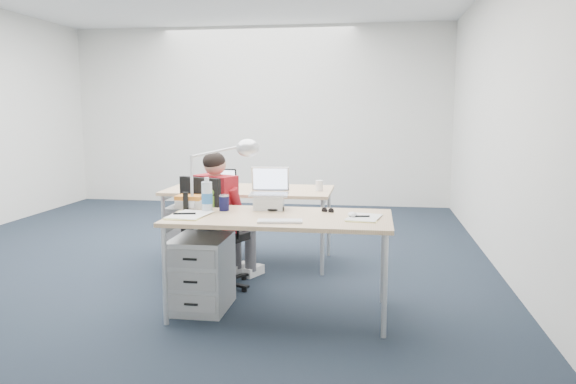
{
  "coord_description": "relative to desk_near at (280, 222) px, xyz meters",
  "views": [
    {
      "loc": [
        1.83,
        -5.3,
        1.48
      ],
      "look_at": [
        1.17,
        -0.99,
        0.85
      ],
      "focal_mm": 35.0,
      "sensor_mm": 36.0,
      "label": 1
    }
  ],
  "objects": [
    {
      "name": "cordless_phone",
      "position": [
        -0.75,
        0.12,
        0.12
      ],
      "size": [
        0.04,
        0.03,
        0.14
      ],
      "primitive_type": "cube",
      "rotation": [
        0.0,
        0.0,
        0.13
      ],
      "color": "black",
      "rests_on": "desk_near"
    },
    {
      "name": "papers_right",
      "position": [
        0.59,
        -0.01,
        0.05
      ],
      "size": [
        0.26,
        0.33,
        0.01
      ],
      "primitive_type": "cube",
      "rotation": [
        0.0,
        0.0,
        -0.15
      ],
      "color": "#FAF991",
      "rests_on": "desk_near"
    },
    {
      "name": "desk_near",
      "position": [
        0.0,
        0.0,
        0.0
      ],
      "size": [
        1.6,
        0.8,
        0.73
      ],
      "color": "tan",
      "rests_on": "ground"
    },
    {
      "name": "drawer_pedestal_near",
      "position": [
        -0.6,
        0.01,
        -0.41
      ],
      "size": [
        0.4,
        0.5,
        0.55
      ],
      "primitive_type": "cube",
      "color": "#A1A4A6",
      "rests_on": "ground"
    },
    {
      "name": "silver_laptop",
      "position": [
        -0.13,
        0.27,
        0.2
      ],
      "size": [
        0.32,
        0.26,
        0.31
      ],
      "primitive_type": null,
      "rotation": [
        0.0,
        0.0,
        0.09
      ],
      "color": "silver",
      "rests_on": "desk_near"
    },
    {
      "name": "room",
      "position": [
        -1.17,
        1.37,
        1.03
      ],
      "size": [
        6.02,
        7.02,
        2.8
      ],
      "color": "silver",
      "rests_on": "ground"
    },
    {
      "name": "desk_lamp",
      "position": [
        -0.55,
        0.18,
        0.33
      ],
      "size": [
        0.53,
        0.35,
        0.57
      ],
      "primitive_type": null,
      "rotation": [
        0.0,
        0.0,
        -0.37
      ],
      "color": "silver",
      "rests_on": "desk_near"
    },
    {
      "name": "floor",
      "position": [
        -1.17,
        1.37,
        -0.68
      ],
      "size": [
        7.0,
        7.0,
        0.0
      ],
      "primitive_type": "plane",
      "color": "black",
      "rests_on": "ground"
    },
    {
      "name": "seated_person",
      "position": [
        -0.59,
        0.67,
        -0.11
      ],
      "size": [
        0.53,
        0.68,
        1.14
      ],
      "rotation": [
        0.0,
        0.0,
        -0.43
      ],
      "color": "maroon",
      "rests_on": "ground"
    },
    {
      "name": "office_chair",
      "position": [
        -0.65,
        0.52,
        -0.41
      ],
      "size": [
        0.79,
        0.79,
        0.95
      ],
      "rotation": [
        0.0,
        0.0,
        -0.39
      ],
      "color": "black",
      "rests_on": "ground"
    },
    {
      "name": "far_cup",
      "position": [
        0.15,
        1.33,
        0.1
      ],
      "size": [
        0.08,
        0.08,
        0.1
      ],
      "primitive_type": "cylinder",
      "rotation": [
        0.0,
        0.0,
        -0.12
      ],
      "color": "white",
      "rests_on": "desk_far"
    },
    {
      "name": "dark_laptop",
      "position": [
        -0.79,
        1.15,
        0.16
      ],
      "size": [
        0.33,
        0.32,
        0.22
      ],
      "primitive_type": null,
      "rotation": [
        0.0,
        0.0,
        -0.1
      ],
      "color": "black",
      "rests_on": "desk_far"
    },
    {
      "name": "drawer_pedestal_far",
      "position": [
        -1.13,
        1.36,
        -0.41
      ],
      "size": [
        0.4,
        0.5,
        0.55
      ],
      "primitive_type": "cube",
      "color": "#A1A4A6",
      "rests_on": "ground"
    },
    {
      "name": "water_bottle",
      "position": [
        -0.57,
        0.08,
        0.18
      ],
      "size": [
        0.09,
        0.09,
        0.26
      ],
      "primitive_type": "cylinder",
      "rotation": [
        0.0,
        0.0,
        -0.11
      ],
      "color": "silver",
      "rests_on": "desk_near"
    },
    {
      "name": "book_stack",
      "position": [
        -0.75,
        0.23,
        0.1
      ],
      "size": [
        0.25,
        0.21,
        0.1
      ],
      "primitive_type": "cube",
      "rotation": [
        0.0,
        0.0,
        -0.22
      ],
      "color": "silver",
      "rests_on": "desk_near"
    },
    {
      "name": "computer_mouse",
      "position": [
        0.52,
        0.02,
        0.07
      ],
      "size": [
        0.08,
        0.11,
        0.04
      ],
      "primitive_type": "ellipsoid",
      "rotation": [
        0.0,
        0.0,
        0.08
      ],
      "color": "white",
      "rests_on": "desk_near"
    },
    {
      "name": "papers_left",
      "position": [
        -0.66,
        -0.11,
        0.05
      ],
      "size": [
        0.27,
        0.36,
        0.01
      ],
      "primitive_type": "cube",
      "rotation": [
        0.0,
        0.0,
        -0.08
      ],
      "color": "#FAF991",
      "rests_on": "desk_near"
    },
    {
      "name": "can_koozie",
      "position": [
        -0.46,
        0.15,
        0.11
      ],
      "size": [
        0.1,
        0.1,
        0.12
      ],
      "primitive_type": "cylinder",
      "rotation": [
        0.0,
        0.0,
        0.35
      ],
      "color": "#12123A",
      "rests_on": "desk_near"
    },
    {
      "name": "far_papers",
      "position": [
        -0.81,
        1.31,
        0.05
      ],
      "size": [
        0.29,
        0.37,
        0.01
      ],
      "primitive_type": "cube",
      "rotation": [
        0.0,
        0.0,
        0.18
      ],
      "color": "white",
      "rests_on": "desk_far"
    },
    {
      "name": "bear_figurine",
      "position": [
        -0.59,
        0.3,
        0.12
      ],
      "size": [
        0.09,
        0.07,
        0.15
      ],
      "primitive_type": null,
      "rotation": [
        0.0,
        0.0,
        0.1
      ],
      "color": "#3B7C21",
      "rests_on": "desk_near"
    },
    {
      "name": "headphones",
      "position": [
        -0.09,
        0.23,
        0.06
      ],
      "size": [
        0.23,
        0.21,
        0.03
      ],
      "primitive_type": null,
      "rotation": [
        0.0,
        0.0,
        -0.39
      ],
      "color": "black",
      "rests_on": "desk_near"
    },
    {
      "name": "sunglasses",
      "position": [
        0.33,
        0.2,
        0.06
      ],
      "size": [
        0.11,
        0.08,
        0.02
      ],
      "primitive_type": null,
      "rotation": [
        0.0,
        0.0,
        -0.34
      ],
      "color": "black",
      "rests_on": "desk_near"
    },
    {
      "name": "desk_far",
      "position": [
        -0.53,
        1.36,
        0.0
      ],
      "size": [
        1.6,
        0.8,
        0.73
      ],
      "color": "tan",
      "rests_on": "ground"
    },
    {
      "name": "wireless_keyboard",
      "position": [
        0.04,
        -0.23,
        0.05
      ],
      "size": [
        0.32,
        0.17,
        0.02
      ],
      "primitive_type": "cube",
      "rotation": [
        0.0,
        0.0,
        0.14
      ],
      "color": "white",
      "rests_on": "desk_near"
    }
  ]
}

